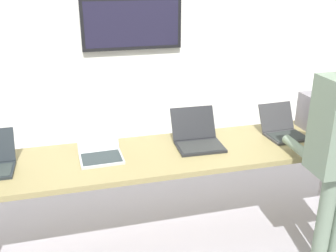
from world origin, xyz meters
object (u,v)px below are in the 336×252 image
(workbench, at_px, (181,156))
(laptop_station_2, at_px, (197,137))
(equipment_box, at_px, (330,112))
(laptop_station_3, at_px, (282,129))
(laptop_station_1, at_px, (100,149))

(workbench, distance_m, laptop_station_2, 0.21)
(workbench, xyz_separation_m, equipment_box, (1.36, 0.09, 0.20))
(equipment_box, bearing_deg, laptop_station_2, -179.40)
(laptop_station_3, bearing_deg, laptop_station_1, -179.54)
(laptop_station_2, bearing_deg, laptop_station_3, -0.45)
(laptop_station_1, bearing_deg, workbench, -5.90)
(laptop_station_2, bearing_deg, laptop_station_1, -178.64)
(equipment_box, xyz_separation_m, laptop_station_3, (-0.45, -0.02, -0.10))
(laptop_station_2, bearing_deg, equipment_box, 0.60)
(equipment_box, height_order, laptop_station_2, equipment_box)
(laptop_station_1, bearing_deg, laptop_station_3, 0.46)
(equipment_box, relative_size, laptop_station_3, 1.19)
(laptop_station_1, xyz_separation_m, laptop_station_3, (1.51, 0.01, -0.00))
(workbench, bearing_deg, laptop_station_2, 27.09)
(laptop_station_1, relative_size, laptop_station_2, 0.84)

